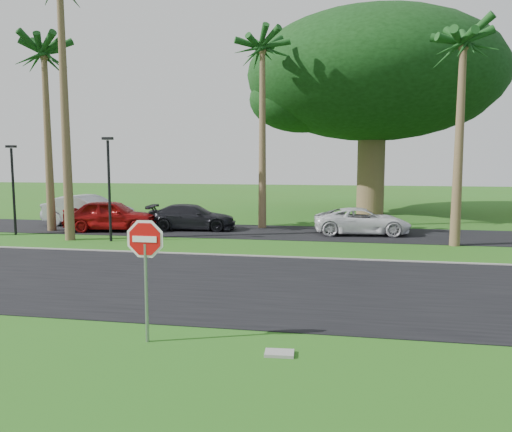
{
  "coord_description": "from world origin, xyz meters",
  "views": [
    {
      "loc": [
        4.39,
        -12.18,
        3.66
      ],
      "look_at": [
        1.48,
        3.94,
        1.8
      ],
      "focal_mm": 35.0,
      "sensor_mm": 36.0,
      "label": 1
    }
  ],
  "objects_px": {
    "car_silver": "(88,211)",
    "car_minivan": "(362,221)",
    "car_dark": "(192,217)",
    "car_red": "(112,216)",
    "stop_sign_near": "(145,255)"
  },
  "relations": [
    {
      "from": "car_silver",
      "to": "car_minivan",
      "type": "height_order",
      "value": "car_silver"
    },
    {
      "from": "car_dark",
      "to": "car_minivan",
      "type": "bearing_deg",
      "value": -96.28
    },
    {
      "from": "car_red",
      "to": "car_minivan",
      "type": "bearing_deg",
      "value": -94.1
    },
    {
      "from": "car_red",
      "to": "car_minivan",
      "type": "height_order",
      "value": "car_red"
    },
    {
      "from": "car_dark",
      "to": "car_minivan",
      "type": "height_order",
      "value": "car_dark"
    },
    {
      "from": "car_minivan",
      "to": "car_dark",
      "type": "bearing_deg",
      "value": 83.54
    },
    {
      "from": "car_silver",
      "to": "car_dark",
      "type": "height_order",
      "value": "car_silver"
    },
    {
      "from": "car_red",
      "to": "car_dark",
      "type": "xyz_separation_m",
      "value": [
        3.94,
        1.11,
        -0.14
      ]
    },
    {
      "from": "car_minivan",
      "to": "car_silver",
      "type": "bearing_deg",
      "value": 82.1
    },
    {
      "from": "car_dark",
      "to": "car_minivan",
      "type": "relative_size",
      "value": 0.98
    },
    {
      "from": "stop_sign_near",
      "to": "car_dark",
      "type": "xyz_separation_m",
      "value": [
        -3.98,
        15.6,
        -1.12
      ]
    },
    {
      "from": "car_silver",
      "to": "car_dark",
      "type": "xyz_separation_m",
      "value": [
        6.1,
        -0.43,
        -0.18
      ]
    },
    {
      "from": "stop_sign_near",
      "to": "car_red",
      "type": "distance_m",
      "value": 16.54
    },
    {
      "from": "stop_sign_near",
      "to": "car_minivan",
      "type": "height_order",
      "value": "stop_sign_near"
    },
    {
      "from": "car_silver",
      "to": "car_minivan",
      "type": "distance_m",
      "value": 14.78
    }
  ]
}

